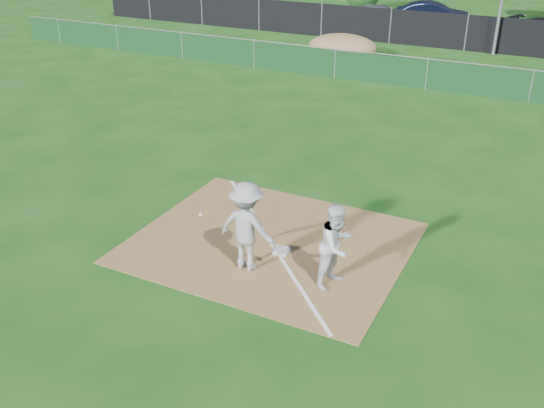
# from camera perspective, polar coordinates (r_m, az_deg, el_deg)

# --- Properties ---
(ground) EXTENTS (90.00, 90.00, 0.00)m
(ground) POSITION_cam_1_polar(r_m,az_deg,el_deg) (21.51, 10.93, 7.28)
(ground) COLOR #13440E
(ground) RESTS_ON ground
(infield_dirt) EXTENTS (6.00, 5.00, 0.02)m
(infield_dirt) POSITION_cam_1_polar(r_m,az_deg,el_deg) (13.80, -0.12, -3.64)
(infield_dirt) COLOR brown
(infield_dirt) RESTS_ON ground
(foul_line) EXTENTS (5.01, 5.01, 0.01)m
(foul_line) POSITION_cam_1_polar(r_m,az_deg,el_deg) (13.80, -0.12, -3.59)
(foul_line) COLOR white
(foul_line) RESTS_ON infield_dirt
(green_fence) EXTENTS (44.00, 0.05, 1.20)m
(green_fence) POSITION_cam_1_polar(r_m,az_deg,el_deg) (25.99, 14.35, 11.69)
(green_fence) COLOR black
(green_fence) RESTS_ON ground
(dirt_mound) EXTENTS (3.38, 2.60, 1.17)m
(dirt_mound) POSITION_cam_1_polar(r_m,az_deg,el_deg) (30.65, 6.65, 14.51)
(dirt_mound) COLOR olive
(dirt_mound) RESTS_ON ground
(black_fence) EXTENTS (46.00, 0.04, 1.80)m
(black_fence) POSITION_cam_1_polar(r_m,az_deg,el_deg) (33.61, 17.82, 15.09)
(black_fence) COLOR black
(black_fence) RESTS_ON ground
(parking_lot) EXTENTS (46.00, 9.00, 0.01)m
(parking_lot) POSITION_cam_1_polar(r_m,az_deg,el_deg) (38.63, 19.07, 14.93)
(parking_lot) COLOR black
(parking_lot) RESTS_ON ground
(first_base) EXTENTS (0.37, 0.37, 0.07)m
(first_base) POSITION_cam_1_polar(r_m,az_deg,el_deg) (13.41, 0.86, -4.40)
(first_base) COLOR silver
(first_base) RESTS_ON infield_dirt
(play_at_first) EXTENTS (1.82, 0.75, 1.95)m
(play_at_first) POSITION_cam_1_polar(r_m,az_deg,el_deg) (12.43, -2.37, -2.14)
(play_at_first) COLOR #A4A5A7
(play_at_first) RESTS_ON infield_dirt
(runner) EXTENTS (0.88, 1.01, 1.78)m
(runner) POSITION_cam_1_polar(r_m,az_deg,el_deg) (12.03, 6.08, -3.91)
(runner) COLOR silver
(runner) RESTS_ON ground
(car_left) EXTENTS (4.04, 1.73, 1.36)m
(car_left) POSITION_cam_1_polar(r_m,az_deg,el_deg) (39.13, 10.09, 17.09)
(car_left) COLOR #AEB1B6
(car_left) RESTS_ON parking_lot
(car_mid) EXTENTS (4.76, 2.52, 1.49)m
(car_mid) POSITION_cam_1_polar(r_m,az_deg,el_deg) (39.48, 14.94, 16.81)
(car_mid) COLOR black
(car_mid) RESTS_ON parking_lot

